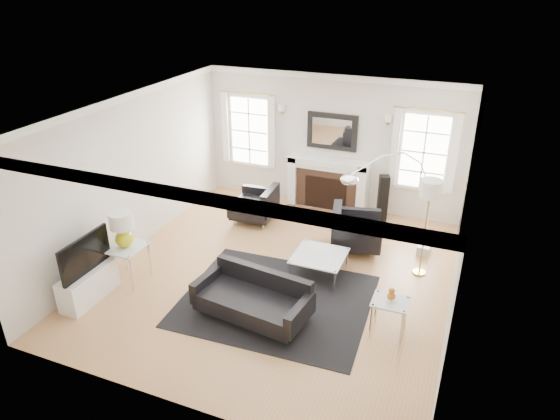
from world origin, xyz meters
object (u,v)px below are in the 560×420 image
at_px(armchair_right, 353,231).
at_px(sofa, 254,299).
at_px(arc_floor_lamp, 390,202).
at_px(armchair_left, 257,206).
at_px(gourd_lamp, 122,227).
at_px(fireplace, 327,185).
at_px(coffee_table, 319,257).

bearing_deg(armchair_right, sofa, -108.94).
bearing_deg(arc_floor_lamp, armchair_left, 168.68).
height_order(armchair_left, arc_floor_lamp, arc_floor_lamp).
xyz_separation_m(armchair_left, gourd_lamp, (-1.06, -2.74, 0.64)).
xyz_separation_m(armchair_right, arc_floor_lamp, (0.63, -0.17, 0.75)).
relative_size(armchair_right, gourd_lamp, 1.88).
xyz_separation_m(fireplace, sofa, (0.10, -3.94, -0.24)).
bearing_deg(coffee_table, gourd_lamp, -155.06).
distance_m(armchair_left, armchair_right, 2.12).
xyz_separation_m(sofa, gourd_lamp, (-2.30, 0.10, 0.68)).
distance_m(fireplace, gourd_lamp, 4.45).
bearing_deg(armchair_left, arc_floor_lamp, -11.32).
bearing_deg(fireplace, coffee_table, -75.81).
distance_m(coffee_table, arc_floor_lamp, 1.50).
height_order(armchair_left, gourd_lamp, gourd_lamp).
distance_m(armchair_right, arc_floor_lamp, 0.99).
xyz_separation_m(sofa, armchair_right, (0.85, 2.47, 0.06)).
relative_size(armchair_left, gourd_lamp, 1.58).
relative_size(armchair_right, arc_floor_lamp, 0.55).
relative_size(fireplace, armchair_left, 1.79).
height_order(armchair_right, gourd_lamp, gourd_lamp).
bearing_deg(gourd_lamp, fireplace, 60.20).
bearing_deg(sofa, gourd_lamp, 177.59).
relative_size(armchair_left, armchair_right, 0.84).
relative_size(coffee_table, arc_floor_lamp, 0.41).
relative_size(armchair_right, coffee_table, 1.35).
distance_m(armchair_left, arc_floor_lamp, 2.87).
height_order(coffee_table, gourd_lamp, gourd_lamp).
xyz_separation_m(coffee_table, arc_floor_lamp, (0.93, 0.88, 0.77)).
height_order(armchair_right, arc_floor_lamp, arc_floor_lamp).
bearing_deg(armchair_left, armchair_right, -10.01).
distance_m(armchair_right, coffee_table, 1.09).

